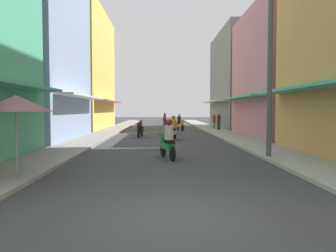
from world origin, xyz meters
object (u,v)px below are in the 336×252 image
at_px(motorbike_red, 140,125).
at_px(pedestrian_far, 219,122).
at_px(vendor_umbrella, 16,104).
at_px(motorbike_black, 140,130).
at_px(pedestrian_crossing, 214,120).
at_px(utility_pole, 270,64).
at_px(motorbike_orange, 180,123).
at_px(motorbike_green, 168,141).
at_px(motorbike_maroon, 165,120).
at_px(motorbike_silver, 174,129).

bearing_deg(motorbike_red, pedestrian_far, -2.51).
distance_m(pedestrian_far, vendor_umbrella, 22.63).
distance_m(motorbike_black, pedestrian_crossing, 10.77).
distance_m(motorbike_black, utility_pole, 12.10).
xyz_separation_m(motorbike_black, pedestrian_far, (6.75, 6.86, 0.34)).
bearing_deg(motorbike_orange, pedestrian_crossing, 20.37).
bearing_deg(pedestrian_crossing, pedestrian_far, -84.19).
distance_m(motorbike_green, vendor_umbrella, 5.85).
bearing_deg(motorbike_maroon, motorbike_black, -96.50).
height_order(motorbike_green, motorbike_red, motorbike_green).
xyz_separation_m(motorbike_silver, motorbike_green, (-0.57, -8.14, 0.00)).
bearing_deg(pedestrian_crossing, motorbike_maroon, 119.15).
bearing_deg(motorbike_orange, vendor_umbrella, -105.43).
bearing_deg(pedestrian_crossing, motorbike_silver, -112.53).
distance_m(motorbike_maroon, pedestrian_far, 11.11).
height_order(pedestrian_far, vendor_umbrella, vendor_umbrella).
height_order(motorbike_red, pedestrian_crossing, pedestrian_crossing).
distance_m(motorbike_red, pedestrian_far, 7.25).
xyz_separation_m(motorbike_orange, pedestrian_crossing, (3.37, 1.25, 0.25)).
height_order(motorbike_green, vendor_umbrella, vendor_umbrella).
relative_size(motorbike_silver, vendor_umbrella, 0.77).
bearing_deg(motorbike_black, motorbike_silver, -39.18).
height_order(motorbike_silver, motorbike_red, motorbike_silver).
relative_size(motorbike_green, motorbike_black, 0.97).
height_order(motorbike_black, utility_pole, utility_pole).
relative_size(motorbike_maroon, motorbike_green, 1.02).
distance_m(motorbike_orange, motorbike_green, 17.33).
bearing_deg(motorbike_maroon, motorbike_green, -90.45).
height_order(motorbike_red, utility_pole, utility_pole).
xyz_separation_m(motorbike_maroon, motorbike_green, (-0.21, -26.87, 0.00)).
bearing_deg(motorbike_silver, motorbike_green, -94.00).
bearing_deg(motorbike_silver, pedestrian_crossing, 67.47).
relative_size(motorbike_maroon, pedestrian_far, 1.07).
xyz_separation_m(motorbike_orange, motorbike_silver, (-0.93, -9.12, 0.00)).
height_order(motorbike_maroon, pedestrian_far, pedestrian_far).
bearing_deg(motorbike_maroon, motorbike_red, -103.93).
xyz_separation_m(motorbike_red, vendor_umbrella, (-2.10, -20.89, 1.61)).
xyz_separation_m(motorbike_orange, motorbike_red, (-3.69, -0.08, -0.20)).
bearing_deg(utility_pole, pedestrian_far, 86.38).
relative_size(motorbike_silver, pedestrian_crossing, 1.06).
height_order(motorbike_black, vendor_umbrella, vendor_umbrella).
bearing_deg(motorbike_silver, motorbike_maroon, 91.09).
height_order(pedestrian_crossing, vendor_umbrella, vendor_umbrella).
distance_m(motorbike_silver, vendor_umbrella, 12.89).
bearing_deg(motorbike_orange, pedestrian_far, -6.47).
relative_size(motorbike_red, motorbike_black, 1.00).
height_order(motorbike_red, vendor_umbrella, vendor_umbrella).
height_order(motorbike_orange, motorbike_green, same).
height_order(vendor_umbrella, utility_pole, utility_pole).
bearing_deg(motorbike_green, motorbike_black, 99.70).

